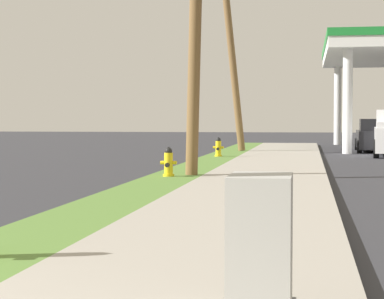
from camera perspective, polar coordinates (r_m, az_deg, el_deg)
fire_hydrant_second at (r=18.38m, az=-1.87°, el=-1.12°), size 0.42×0.38×0.74m
fire_hydrant_third at (r=28.05m, az=2.09°, el=0.12°), size 0.42×0.37×0.74m
utility_pole_background at (r=33.18m, az=3.00°, el=9.04°), size 1.96×0.49×10.39m
utility_cabinet at (r=5.37m, az=5.42°, el=-8.09°), size 0.51×0.72×1.06m
car_black_by_far_pump at (r=35.61m, az=14.38°, el=0.98°), size 2.07×4.56×1.57m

